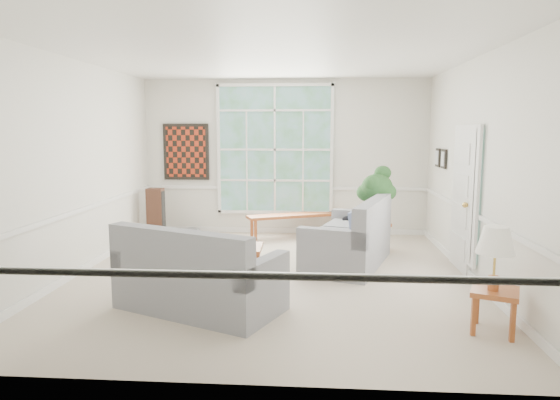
% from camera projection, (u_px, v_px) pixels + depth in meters
% --- Properties ---
extents(floor, '(5.50, 6.00, 0.01)m').
position_uv_depth(floor, '(272.00, 277.00, 6.96)').
color(floor, '#BCAC9A').
rests_on(floor, ground).
extents(ceiling, '(5.50, 6.00, 0.02)m').
position_uv_depth(ceiling, '(271.00, 55.00, 6.54)').
color(ceiling, white).
rests_on(ceiling, ground).
extents(wall_back, '(5.50, 0.02, 3.00)m').
position_uv_depth(wall_back, '(285.00, 157.00, 9.72)').
color(wall_back, silver).
rests_on(wall_back, ground).
extents(wall_front, '(5.50, 0.02, 3.00)m').
position_uv_depth(wall_front, '(237.00, 200.00, 3.79)').
color(wall_front, silver).
rests_on(wall_front, ground).
extents(wall_left, '(0.02, 6.00, 3.00)m').
position_uv_depth(wall_left, '(75.00, 168.00, 6.95)').
color(wall_left, silver).
rests_on(wall_left, ground).
extents(wall_right, '(0.02, 6.00, 3.00)m').
position_uv_depth(wall_right, '(480.00, 170.00, 6.56)').
color(wall_right, silver).
rests_on(wall_right, ground).
extents(window_back, '(2.30, 0.08, 2.40)m').
position_uv_depth(window_back, '(275.00, 150.00, 9.67)').
color(window_back, white).
rests_on(window_back, wall_back).
extents(entry_door, '(0.08, 0.90, 2.10)m').
position_uv_depth(entry_door, '(462.00, 198.00, 7.21)').
color(entry_door, white).
rests_on(entry_door, floor).
extents(door_sidelight, '(0.08, 0.26, 1.90)m').
position_uv_depth(door_sidelight, '(476.00, 197.00, 6.58)').
color(door_sidelight, white).
rests_on(door_sidelight, wall_right).
extents(wall_art, '(0.90, 0.06, 1.10)m').
position_uv_depth(wall_art, '(186.00, 152.00, 9.79)').
color(wall_art, '#5B1D0F').
rests_on(wall_art, wall_back).
extents(wall_frame_near, '(0.04, 0.26, 0.32)m').
position_uv_depth(wall_frame_near, '(443.00, 159.00, 8.28)').
color(wall_frame_near, black).
rests_on(wall_frame_near, wall_right).
extents(wall_frame_far, '(0.04, 0.26, 0.32)m').
position_uv_depth(wall_frame_far, '(437.00, 158.00, 8.68)').
color(wall_frame_far, black).
rests_on(wall_frame_far, wall_right).
extents(loveseat_right, '(1.50, 2.07, 1.01)m').
position_uv_depth(loveseat_right, '(348.00, 232.00, 7.51)').
color(loveseat_right, gray).
rests_on(loveseat_right, floor).
extents(loveseat_front, '(2.03, 1.59, 0.98)m').
position_uv_depth(loveseat_front, '(200.00, 267.00, 5.64)').
color(loveseat_front, gray).
rests_on(loveseat_front, floor).
extents(coffee_table, '(1.14, 0.65, 0.42)m').
position_uv_depth(coffee_table, '(222.00, 261.00, 6.98)').
color(coffee_table, '#A14E24').
rests_on(coffee_table, floor).
extents(pewter_bowl, '(0.30, 0.30, 0.07)m').
position_uv_depth(pewter_bowl, '(217.00, 243.00, 6.99)').
color(pewter_bowl, gray).
rests_on(pewter_bowl, coffee_table).
extents(window_bench, '(1.85, 1.08, 0.43)m').
position_uv_depth(window_bench, '(295.00, 225.00, 9.53)').
color(window_bench, '#A14E24').
rests_on(window_bench, floor).
extents(end_table, '(0.63, 0.63, 0.50)m').
position_uv_depth(end_table, '(371.00, 236.00, 8.40)').
color(end_table, '#A14E24').
rests_on(end_table, floor).
extents(houseplant, '(0.76, 0.76, 0.96)m').
position_uv_depth(houseplant, '(377.00, 194.00, 8.26)').
color(houseplant, '#255024').
rests_on(houseplant, end_table).
extents(side_table, '(0.57, 0.57, 0.45)m').
position_uv_depth(side_table, '(494.00, 311.00, 5.01)').
color(side_table, '#A14E24').
rests_on(side_table, floor).
extents(table_lamp, '(0.52, 0.52, 0.64)m').
position_uv_depth(table_lamp, '(495.00, 259.00, 4.91)').
color(table_lamp, white).
rests_on(table_lamp, side_table).
extents(pet_bed, '(0.46, 0.46, 0.12)m').
position_uv_depth(pet_bed, '(190.00, 232.00, 9.70)').
color(pet_bed, gray).
rests_on(pet_bed, floor).
extents(floor_speaker, '(0.30, 0.24, 0.95)m').
position_uv_depth(floor_speaker, '(156.00, 213.00, 9.38)').
color(floor_speaker, '#422519').
rests_on(floor_speaker, floor).
extents(cat, '(0.36, 0.32, 0.14)m').
position_uv_depth(cat, '(351.00, 219.00, 8.14)').
color(cat, black).
rests_on(cat, loveseat_right).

